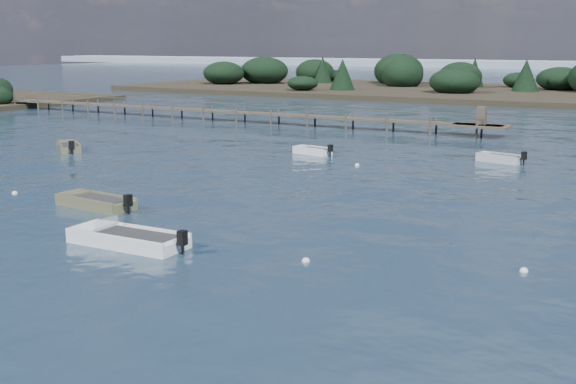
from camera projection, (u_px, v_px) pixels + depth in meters
The scene contains 12 objects.
ground at pixel (473, 122), 77.04m from camera, with size 400.00×400.00×0.00m, color #162533.
dinghy_mid_grey at pixel (96, 204), 37.15m from camera, with size 4.87×2.12×1.21m.
tender_far_white at pixel (312, 152), 54.77m from camera, with size 3.37×1.66×1.13m.
dinghy_mid_white_a at pixel (128, 241), 30.21m from camera, with size 5.56×2.02×1.30m.
tender_far_grey at pixel (69, 148), 56.53m from camera, with size 3.80×3.39×1.32m.
tender_far_grey_b at pixel (500, 160), 51.12m from camera, with size 3.58×1.93×1.20m.
buoy_b at pixel (306, 261), 27.96m from camera, with size 0.32×0.32×0.32m, color silver.
buoy_c at pixel (15, 194), 40.51m from camera, with size 0.32×0.32×0.32m, color silver.
buoy_d at pixel (524, 272), 26.73m from camera, with size 0.32×0.32×0.32m, color silver.
buoy_e at pixel (357, 165), 49.78m from camera, with size 0.32×0.32×0.32m, color silver.
jetty at pixel (240, 113), 77.06m from camera, with size 64.50×3.20×3.40m.
distant_haze at pixel (356, 66), 265.31m from camera, with size 280.00×20.00×2.40m, color #8B99AC.
Camera 1 is at (20.62, -16.73, 8.33)m, focal length 45.00 mm.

